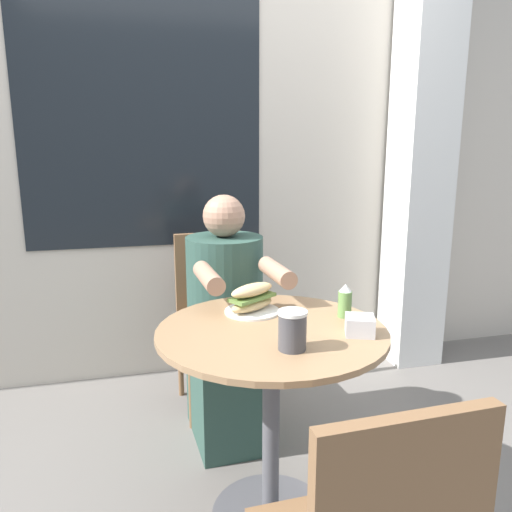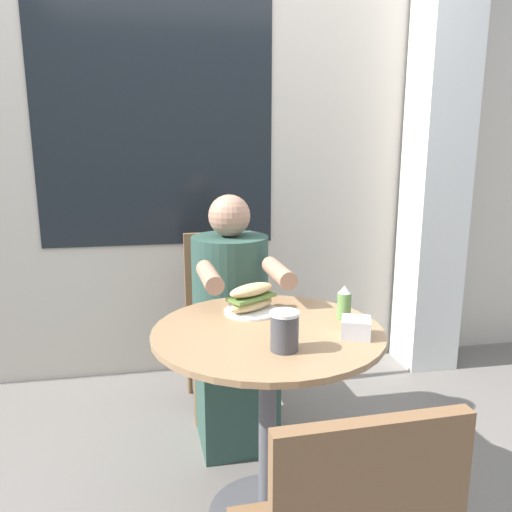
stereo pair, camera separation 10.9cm
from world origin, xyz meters
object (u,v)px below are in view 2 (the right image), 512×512
Objects in this scene: sandwich_on_plate at (251,300)px; drink_cup at (284,331)px; cafe_table at (268,381)px; condiment_bottle at (344,303)px; diner_chair at (221,302)px; seated_diner at (232,336)px.

sandwich_on_plate is 0.36m from drink_cup.
sandwich_on_plate is at bearing 95.61° from drink_cup.
condiment_bottle reaches higher than cafe_table.
sandwich_on_plate is 1.70× the size of drink_cup.
seated_diner is at bearing 88.13° from diner_chair.
sandwich_on_plate is at bearing 88.97° from diner_chair.
drink_cup reaches higher than sandwich_on_plate.
cafe_table is at bearing -170.08° from condiment_bottle.
condiment_bottle is (0.28, 0.05, 0.24)m from cafe_table.
seated_diner is 9.25× the size of drink_cup.
seated_diner is (-0.04, 0.56, -0.05)m from cafe_table.
sandwich_on_plate is at bearing 89.73° from seated_diner.
cafe_table is at bearing 90.05° from diner_chair.
cafe_table is at bearing 93.73° from drink_cup.
diner_chair is (-0.05, 0.91, -0.01)m from cafe_table.
seated_diner reaches higher than cafe_table.
drink_cup is at bearing -86.27° from cafe_table.
cafe_table is 6.41× the size of drink_cup.
drink_cup is at bearing -84.39° from sandwich_on_plate.
drink_cup is 1.00× the size of condiment_bottle.
drink_cup is 0.35m from condiment_bottle.
diner_chair is at bearing -91.87° from seated_diner.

